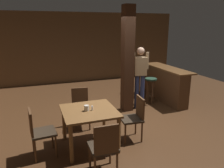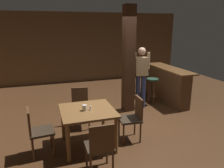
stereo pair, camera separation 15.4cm
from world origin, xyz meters
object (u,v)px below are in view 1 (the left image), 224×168
chair_south (104,146)px  bar_stool_mid (141,79)px  bar_stool_near (151,85)px  bar_stool_far (134,77)px  salt_shaker (92,108)px  dining_table (89,116)px  chair_north (80,106)px  chair_west (39,130)px  chair_east (135,116)px  bar_counter (164,83)px  napkin_cup (87,108)px  standing_person (140,73)px

chair_south → bar_stool_mid: size_ratio=1.15×
bar_stool_near → bar_stool_far: bearing=89.0°
chair_south → salt_shaker: (0.05, 0.89, 0.28)m
dining_table → chair_north: bearing=88.8°
dining_table → chair_west: chair_west is taller
chair_east → bar_stool_near: chair_east is taller
bar_stool_near → dining_table: bearing=-143.1°
chair_east → bar_stool_near: size_ratio=1.14×
bar_stool_far → salt_shaker: bearing=-127.9°
chair_south → bar_stool_far: 4.47m
bar_counter → napkin_cup: bearing=-146.4°
bar_stool_mid → bar_stool_far: size_ratio=1.06×
dining_table → bar_stool_mid: 3.39m
chair_north → bar_stool_near: size_ratio=1.14×
standing_person → bar_stool_near: (0.46, 0.18, -0.42)m
dining_table → salt_shaker: 0.17m
chair_north → standing_person: size_ratio=0.52×
chair_south → bar_counter: bearing=44.6°
bar_stool_far → bar_stool_near: bearing=-91.0°
standing_person → bar_stool_mid: bearing=60.2°
napkin_cup → standing_person: bearing=39.6°
chair_north → dining_table: bearing=-91.2°
napkin_cup → bar_counter: 3.54m
dining_table → chair_east: size_ratio=1.12×
standing_person → bar_stool_near: standing_person is taller
salt_shaker → bar_stool_mid: size_ratio=0.11×
bar_counter → bar_stool_far: (-0.56, 0.96, 0.03)m
bar_stool_near → napkin_cup: bearing=-143.4°
salt_shaker → bar_stool_mid: salt_shaker is taller
chair_west → bar_stool_near: chair_west is taller
chair_east → bar_counter: size_ratio=0.43×
salt_shaker → dining_table: bearing=150.1°
napkin_cup → bar_stool_mid: bearing=45.6°
standing_person → chair_north: bearing=-160.9°
chair_north → bar_stool_far: size_ratio=1.22×
bar_stool_near → bar_stool_mid: bar_stool_near is taller
chair_west → napkin_cup: size_ratio=8.32×
dining_table → bar_counter: bearing=33.8°
bar_stool_near → bar_counter: bearing=19.1°
chair_east → chair_south: (-0.93, -0.88, 0.00)m
salt_shaker → bar_stool_mid: bearing=47.0°
dining_table → chair_east: bearing=-2.5°
chair_north → chair_south: (-0.02, -1.84, 0.00)m
standing_person → bar_stool_far: (0.48, 1.35, -0.45)m
standing_person → bar_stool_mid: size_ratio=2.22×
napkin_cup → bar_stool_near: size_ratio=0.14×
dining_table → standing_person: bearing=40.0°
chair_south → salt_shaker: chair_south is taller
bar_stool_near → bar_stool_far: (0.02, 1.17, -0.03)m
dining_table → bar_stool_far: dining_table is taller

